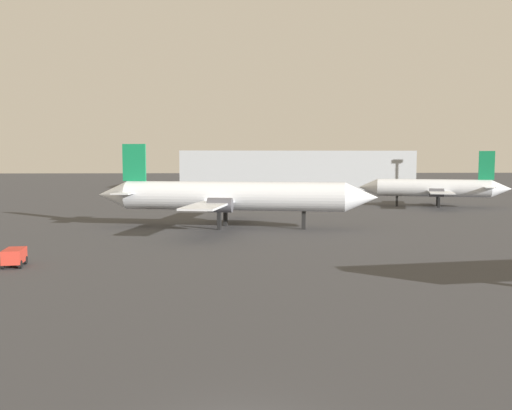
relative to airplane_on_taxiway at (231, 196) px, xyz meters
The scene contains 4 objects.
airplane_on_taxiway is the anchor object (origin of this frame).
airplane_distant 42.38m from the airplane_on_taxiway, 37.21° to the left, with size 23.82×17.30×9.17m.
baggage_cart 26.94m from the airplane_on_taxiway, 126.86° to the right, with size 1.66×2.55×1.30m.
terminal_building 89.14m from the airplane_on_taxiway, 78.28° to the left, with size 60.07×27.03×10.06m, color #999EA3.
Camera 1 is at (-0.29, -13.96, 7.77)m, focal length 37.84 mm.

